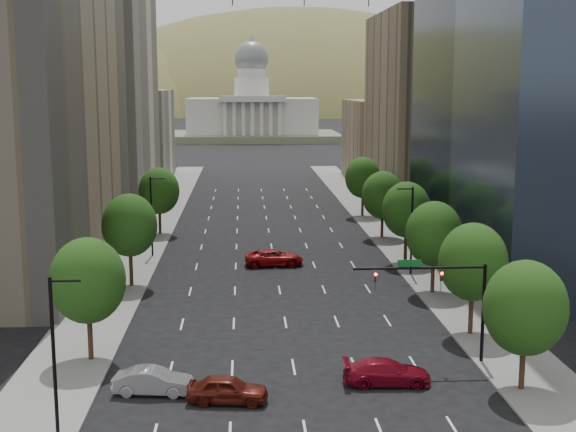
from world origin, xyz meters
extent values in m
cube|color=slate|center=(-15.50, 60.00, 0.07)|extent=(6.00, 200.00, 0.15)
cube|color=slate|center=(15.50, 60.00, 0.07)|extent=(6.00, 200.00, 0.15)
cube|color=beige|center=(-25.00, 103.00, 17.50)|extent=(14.00, 30.00, 35.00)
cube|color=beige|center=(-25.00, 136.00, 9.00)|extent=(14.00, 26.00, 18.00)
cube|color=#8C7759|center=(25.00, 100.00, 15.00)|extent=(14.00, 30.00, 30.00)
cube|color=#8C7759|center=(25.00, 133.00, 8.00)|extent=(14.00, 26.00, 16.00)
cylinder|color=#382316|center=(14.00, 25.00, 1.88)|extent=(0.36, 0.36, 3.75)
ellipsoid|color=#203C10|center=(14.00, 25.00, 5.40)|extent=(5.20, 5.20, 5.98)
cylinder|color=#382316|center=(14.00, 36.00, 2.00)|extent=(0.36, 0.36, 4.00)
ellipsoid|color=#203C10|center=(14.00, 36.00, 5.76)|extent=(5.20, 5.20, 5.98)
cylinder|color=#382316|center=(14.00, 48.00, 1.95)|extent=(0.36, 0.36, 3.90)
ellipsoid|color=#203C10|center=(14.00, 48.00, 5.62)|extent=(5.20, 5.20, 5.98)
cylinder|color=#382316|center=(14.00, 60.00, 2.05)|extent=(0.36, 0.36, 4.10)
ellipsoid|color=#203C10|center=(14.00, 60.00, 5.90)|extent=(5.20, 5.20, 5.98)
cylinder|color=#382316|center=(14.00, 74.00, 1.90)|extent=(0.36, 0.36, 3.80)
ellipsoid|color=#203C10|center=(14.00, 74.00, 5.47)|extent=(5.20, 5.20, 5.98)
cylinder|color=#382316|center=(14.00, 90.00, 2.00)|extent=(0.36, 0.36, 4.00)
ellipsoid|color=#203C10|center=(14.00, 90.00, 5.76)|extent=(5.20, 5.20, 5.98)
cylinder|color=#382316|center=(-14.00, 32.00, 2.00)|extent=(0.36, 0.36, 4.00)
ellipsoid|color=#203C10|center=(-14.00, 32.00, 5.76)|extent=(5.20, 5.20, 5.98)
cylinder|color=#382316|center=(-14.00, 52.00, 2.08)|extent=(0.36, 0.36, 4.15)
ellipsoid|color=#203C10|center=(-14.00, 52.00, 5.98)|extent=(5.20, 5.20, 5.98)
cylinder|color=#382316|center=(-14.00, 78.00, 1.98)|extent=(0.36, 0.36, 3.95)
ellipsoid|color=#203C10|center=(-14.00, 78.00, 5.69)|extent=(5.20, 5.20, 5.98)
cylinder|color=black|center=(13.50, 55.00, 4.50)|extent=(0.20, 0.20, 9.00)
cylinder|color=black|center=(12.70, 55.00, 8.80)|extent=(1.60, 0.14, 0.14)
cylinder|color=black|center=(-13.50, 20.00, 4.50)|extent=(0.20, 0.20, 9.00)
cylinder|color=black|center=(-12.70, 20.00, 8.80)|extent=(1.60, 0.14, 0.14)
cylinder|color=black|center=(-13.50, 65.00, 4.50)|extent=(0.20, 0.20, 9.00)
cylinder|color=black|center=(-12.70, 65.00, 8.80)|extent=(1.60, 0.14, 0.14)
cylinder|color=black|center=(13.00, 30.00, 3.50)|extent=(0.24, 0.24, 7.00)
cylinder|color=black|center=(8.50, 30.00, 6.80)|extent=(9.00, 0.18, 0.18)
imported|color=black|center=(10.00, 30.00, 6.25)|extent=(0.18, 0.22, 1.10)
imported|color=black|center=(5.50, 30.00, 6.25)|extent=(0.18, 0.22, 1.10)
sphere|color=#FF0C07|center=(10.00, 29.82, 6.45)|extent=(0.20, 0.20, 0.20)
sphere|color=#FF0C07|center=(5.50, 29.82, 6.45)|extent=(0.20, 0.20, 0.20)
cube|color=#0C591E|center=(7.80, 30.00, 7.15)|extent=(1.60, 0.06, 0.45)
cube|color=#596647|center=(0.00, 250.00, 1.25)|extent=(60.00, 40.00, 2.50)
cube|color=silver|center=(0.00, 250.00, 8.50)|extent=(44.00, 26.00, 12.00)
cube|color=silver|center=(0.00, 236.00, 14.50)|extent=(22.00, 4.00, 2.00)
cylinder|color=silver|center=(0.00, 250.00, 18.00)|extent=(12.00, 12.00, 7.00)
cylinder|color=silver|center=(0.00, 250.00, 23.00)|extent=(9.60, 9.60, 3.00)
sphere|color=slate|center=(0.00, 250.00, 28.10)|extent=(11.60, 11.60, 11.60)
cylinder|color=silver|center=(0.00, 250.00, 33.95)|extent=(1.80, 1.80, 2.50)
ellipsoid|color=olive|center=(-140.00, 560.00, -33.25)|extent=(380.00, 342.00, 190.00)
ellipsoid|color=olive|center=(40.00, 600.00, -42.00)|extent=(440.00, 396.00, 240.00)
ellipsoid|color=olive|center=(210.00, 640.00, -35.00)|extent=(360.00, 324.00, 200.00)
imported|color=maroon|center=(5.77, 26.60, 0.81)|extent=(5.69, 2.50, 1.63)
imported|color=#54160E|center=(-4.37, 24.29, 0.83)|extent=(5.11, 2.56, 1.67)
imported|color=#A1A2A6|center=(-9.00, 25.90, 0.82)|extent=(5.12, 2.30, 1.63)
imported|color=maroon|center=(-0.10, 59.99, 0.86)|extent=(6.39, 3.29, 1.72)
camera|label=1|loc=(-3.32, -19.99, 18.96)|focal=48.15mm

